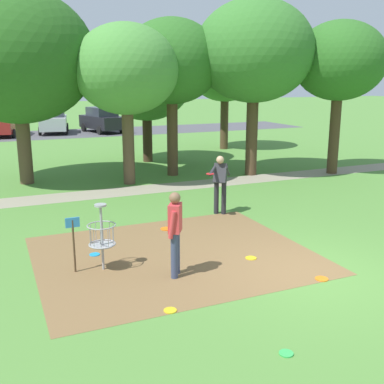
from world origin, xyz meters
TOP-DOWN VIEW (x-y plane):
  - ground_plane at (0.00, 0.00)m, footprint 160.00×160.00m
  - dirt_tee_pad at (-2.18, 2.12)m, footprint 5.93×4.97m
  - disc_golf_basket at (-3.87, 1.95)m, footprint 0.98×0.58m
  - player_foreground_watching at (-2.57, 1.06)m, footprint 0.45×0.48m
  - player_throwing at (0.22, 4.60)m, footprint 1.03×0.72m
  - frisbee_near_basket at (-3.81, 2.81)m, footprint 0.23×0.23m
  - frisbee_by_tee at (-3.18, -0.26)m, footprint 0.23×0.23m
  - frisbee_mid_grass at (-2.12, -2.09)m, footprint 0.21×0.21m
  - frisbee_far_left at (-0.72, 1.24)m, footprint 0.25×0.25m
  - frisbee_far_right at (-0.01, -0.25)m, footprint 0.26×0.26m
  - tree_near_left at (1.01, 10.41)m, footprint 3.85×3.85m
  - tree_near_right at (-4.58, 11.15)m, footprint 5.56×5.56m
  - tree_mid_left at (3.98, 9.22)m, footprint 4.63×4.63m
  - tree_mid_center at (6.34, 16.15)m, footprint 4.10×4.10m
  - tree_mid_right at (-1.06, 9.55)m, footprint 3.77×3.77m
  - tree_far_left at (1.10, 13.90)m, footprint 4.18×4.18m
  - tree_far_center at (7.24, 8.13)m, footprint 3.66×3.66m
  - parking_lot_strip at (0.00, 27.34)m, footprint 36.00×6.00m
  - parked_car_leftmost at (-4.83, 27.64)m, footprint 2.74×4.51m
  - parked_car_center_left at (-1.38, 28.12)m, footprint 2.49×4.44m
  - parked_car_center_right at (1.99, 27.27)m, footprint 2.76×4.51m
  - gravel_path at (0.00, 8.40)m, footprint 40.00×1.32m

SIDE VIEW (x-z plane):
  - ground_plane at x=0.00m, z-range 0.00..0.00m
  - gravel_path at x=0.00m, z-range 0.00..0.00m
  - parking_lot_strip at x=0.00m, z-range 0.00..0.01m
  - dirt_tee_pad at x=-2.18m, z-range 0.00..0.01m
  - frisbee_near_basket at x=-3.81m, z-range 0.00..0.02m
  - frisbee_by_tee at x=-3.18m, z-range 0.00..0.02m
  - frisbee_mid_grass at x=-2.12m, z-range 0.00..0.02m
  - frisbee_far_left at x=-0.72m, z-range 0.00..0.02m
  - frisbee_far_right at x=-0.01m, z-range 0.00..0.02m
  - disc_golf_basket at x=-3.87m, z-range 0.06..1.45m
  - parked_car_leftmost at x=-4.83m, z-range 0.00..1.84m
  - parked_car_center_left at x=-1.38m, z-range 0.00..1.84m
  - parked_car_center_right at x=1.99m, z-range 0.00..1.84m
  - player_foreground_watching at x=-2.57m, z-range 0.11..1.82m
  - player_throwing at x=0.22m, z-range 0.13..1.84m
  - tree_far_left at x=1.10m, z-range 0.95..6.44m
  - tree_mid_right at x=-1.06m, z-range 1.25..7.01m
  - tree_mid_center at x=6.34m, z-range 1.28..7.39m
  - tree_near_left at x=1.01m, z-range 1.39..7.51m
  - tree_far_center at x=7.24m, z-range 1.44..7.52m
  - tree_near_right at x=-4.58m, z-range 1.10..8.06m
  - tree_mid_left at x=3.98m, z-range 1.42..8.27m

